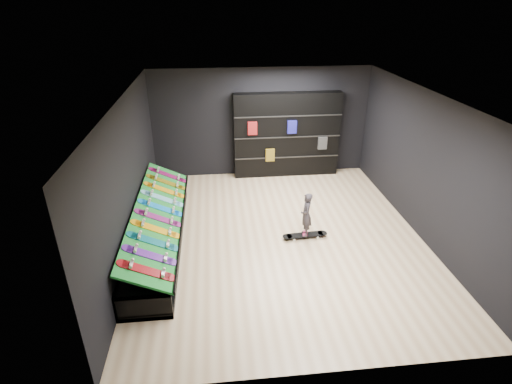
{
  "coord_description": "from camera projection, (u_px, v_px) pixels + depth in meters",
  "views": [
    {
      "loc": [
        -1.3,
        -7.21,
        4.68
      ],
      "look_at": [
        -0.5,
        0.2,
        1.0
      ],
      "focal_mm": 28.0,
      "sensor_mm": 36.0,
      "label": 1
    }
  ],
  "objects": [
    {
      "name": "display_board_1",
      "position": [
        150.0,
        255.0,
        6.74
      ],
      "size": [
        0.93,
        0.22,
        0.5
      ],
      "primitive_type": null,
      "rotation": [
        0.0,
        0.44,
        0.0
      ],
      "color": "purple",
      "rests_on": "turf_ramp"
    },
    {
      "name": "display_board_4",
      "position": [
        158.0,
        218.0,
        7.87
      ],
      "size": [
        0.93,
        0.22,
        0.5
      ],
      "primitive_type": null,
      "rotation": [
        0.0,
        0.44,
        0.0
      ],
      "color": "#2626BF",
      "rests_on": "turf_ramp"
    },
    {
      "name": "child",
      "position": [
        306.0,
        223.0,
        8.41
      ],
      "size": [
        0.18,
        0.24,
        0.58
      ],
      "primitive_type": "imported",
      "rotation": [
        0.0,
        0.0,
        -1.71
      ],
      "color": "black",
      "rests_on": "floor_skateboard"
    },
    {
      "name": "display_board_0",
      "position": [
        147.0,
        270.0,
        6.37
      ],
      "size": [
        0.93,
        0.22,
        0.5
      ],
      "primitive_type": null,
      "rotation": [
        0.0,
        0.44,
        0.0
      ],
      "color": "red",
      "rests_on": "turf_ramp"
    },
    {
      "name": "wall_front",
      "position": [
        330.0,
        287.0,
        4.85
      ],
      "size": [
        6.0,
        0.02,
        3.0
      ],
      "primitive_type": "cube",
      "color": "black",
      "rests_on": "ground"
    },
    {
      "name": "display_board_8",
      "position": [
        166.0,
        182.0,
        9.38
      ],
      "size": [
        0.93,
        0.22,
        0.5
      ],
      "primitive_type": null,
      "rotation": [
        0.0,
        0.44,
        0.0
      ],
      "color": "yellow",
      "rests_on": "turf_ramp"
    },
    {
      "name": "display_board_9",
      "position": [
        168.0,
        175.0,
        9.76
      ],
      "size": [
        0.93,
        0.22,
        0.5
      ],
      "primitive_type": null,
      "rotation": [
        0.0,
        0.44,
        0.0
      ],
      "color": "#E5198C",
      "rests_on": "turf_ramp"
    },
    {
      "name": "display_board_5",
      "position": [
        161.0,
        208.0,
        8.25
      ],
      "size": [
        0.93,
        0.22,
        0.5
      ],
      "primitive_type": null,
      "rotation": [
        0.0,
        0.44,
        0.0
      ],
      "color": "blue",
      "rests_on": "turf_ramp"
    },
    {
      "name": "display_board_7",
      "position": [
        165.0,
        190.0,
        9.0
      ],
      "size": [
        0.93,
        0.22,
        0.5
      ],
      "primitive_type": null,
      "rotation": [
        0.0,
        0.44,
        0.0
      ],
      "color": "orange",
      "rests_on": "turf_ramp"
    },
    {
      "name": "display_board_6",
      "position": [
        163.0,
        198.0,
        8.63
      ],
      "size": [
        0.93,
        0.22,
        0.5
      ],
      "primitive_type": null,
      "rotation": [
        0.0,
        0.44,
        0.0
      ],
      "color": "#0CB2E5",
      "rests_on": "turf_ramp"
    },
    {
      "name": "wall_right",
      "position": [
        425.0,
        167.0,
        8.25
      ],
      "size": [
        0.02,
        7.0,
        3.0
      ],
      "primitive_type": "cube",
      "color": "black",
      "rests_on": "ground"
    },
    {
      "name": "display_board_3",
      "position": [
        156.0,
        229.0,
        7.5
      ],
      "size": [
        0.93,
        0.22,
        0.5
      ],
      "primitive_type": null,
      "rotation": [
        0.0,
        0.44,
        0.0
      ],
      "color": "yellow",
      "rests_on": "turf_ramp"
    },
    {
      "name": "wall_back",
      "position": [
        261.0,
        123.0,
        11.08
      ],
      "size": [
        6.0,
        0.02,
        3.0
      ],
      "primitive_type": "cube",
      "color": "black",
      "rests_on": "ground"
    },
    {
      "name": "display_rack",
      "position": [
        159.0,
        233.0,
        8.27
      ],
      "size": [
        0.9,
        4.5,
        0.5
      ],
      "primitive_type": null,
      "color": "black",
      "rests_on": "ground"
    },
    {
      "name": "floor",
      "position": [
        280.0,
        236.0,
        8.63
      ],
      "size": [
        6.0,
        7.0,
        0.01
      ],
      "primitive_type": "cube",
      "color": "beige",
      "rests_on": "ground"
    },
    {
      "name": "ceiling",
      "position": [
        284.0,
        98.0,
        7.3
      ],
      "size": [
        6.0,
        7.0,
        0.01
      ],
      "primitive_type": "cube",
      "color": "white",
      "rests_on": "ground"
    },
    {
      "name": "floor_skateboard",
      "position": [
        305.0,
        236.0,
        8.55
      ],
      "size": [
        0.99,
        0.29,
        0.09
      ],
      "primitive_type": null,
      "rotation": [
        0.0,
        0.0,
        0.07
      ],
      "color": "black",
      "rests_on": "ground"
    },
    {
      "name": "display_board_2",
      "position": [
        153.0,
        241.0,
        7.12
      ],
      "size": [
        0.93,
        0.22,
        0.5
      ],
      "primitive_type": null,
      "rotation": [
        0.0,
        0.44,
        0.0
      ],
      "color": "#0C8C99",
      "rests_on": "turf_ramp"
    },
    {
      "name": "turf_ramp",
      "position": [
        159.0,
        214.0,
        8.07
      ],
      "size": [
        0.92,
        4.5,
        0.46
      ],
      "primitive_type": "cube",
      "rotation": [
        0.0,
        0.44,
        0.0
      ],
      "color": "#106A20",
      "rests_on": "display_rack"
    },
    {
      "name": "wall_left",
      "position": [
        128.0,
        180.0,
        7.67
      ],
      "size": [
        0.02,
        7.0,
        3.0
      ],
      "primitive_type": "cube",
      "color": "black",
      "rests_on": "ground"
    },
    {
      "name": "back_shelving",
      "position": [
        287.0,
        135.0,
        11.13
      ],
      "size": [
        2.95,
        0.34,
        2.36
      ],
      "primitive_type": "cube",
      "color": "black",
      "rests_on": "ground"
    }
  ]
}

